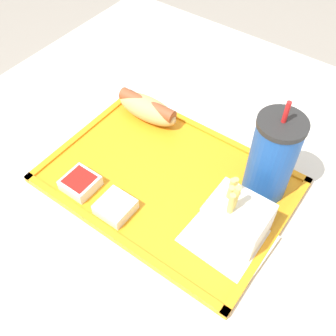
# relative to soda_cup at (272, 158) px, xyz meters

# --- Properties ---
(dining_table) EXTENTS (1.05, 1.03, 0.76)m
(dining_table) POSITION_rel_soda_cup_xyz_m (-0.09, -0.11, -0.47)
(dining_table) COLOR beige
(dining_table) RESTS_ON ground_plane
(food_tray) EXTENTS (0.40, 0.28, 0.01)m
(food_tray) POSITION_rel_soda_cup_xyz_m (-0.14, -0.08, -0.08)
(food_tray) COLOR orange
(food_tray) RESTS_ON dining_table
(paper_napkin) EXTENTS (0.13, 0.11, 0.00)m
(paper_napkin) POSITION_rel_soda_cup_xyz_m (0.00, -0.12, -0.08)
(paper_napkin) COLOR white
(paper_napkin) RESTS_ON food_tray
(soda_cup) EXTENTS (0.07, 0.07, 0.19)m
(soda_cup) POSITION_rel_soda_cup_xyz_m (0.00, 0.00, 0.00)
(soda_cup) COLOR #194CA5
(soda_cup) RESTS_ON food_tray
(hot_dog_far) EXTENTS (0.13, 0.05, 0.05)m
(hot_dog_far) POSITION_rel_soda_cup_xyz_m (-0.26, 0.02, -0.05)
(hot_dog_far) COLOR tan
(hot_dog_far) RESTS_ON food_tray
(fries_carton) EXTENTS (0.09, 0.07, 0.11)m
(fries_carton) POSITION_rel_soda_cup_xyz_m (0.00, -0.10, -0.04)
(fries_carton) COLOR silver
(fries_carton) RESTS_ON food_tray
(sauce_cup_mayo) EXTENTS (0.05, 0.05, 0.02)m
(sauce_cup_mayo) POSITION_rel_soda_cup_xyz_m (-0.17, -0.18, -0.07)
(sauce_cup_mayo) COLOR silver
(sauce_cup_mayo) RESTS_ON food_tray
(sauce_cup_ketchup) EXTENTS (0.05, 0.05, 0.02)m
(sauce_cup_ketchup) POSITION_rel_soda_cup_xyz_m (-0.25, -0.18, -0.07)
(sauce_cup_ketchup) COLOR silver
(sauce_cup_ketchup) RESTS_ON food_tray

